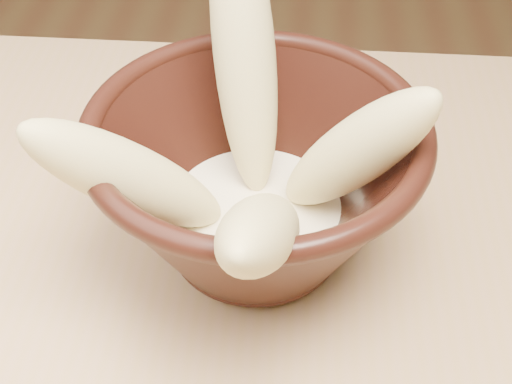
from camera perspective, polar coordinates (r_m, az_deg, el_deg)
bowl at (r=0.47m, az=-0.00°, el=0.92°), size 0.22×0.22×0.12m
milk_puddle at (r=0.49m, az=-0.00°, el=-1.65°), size 0.12×0.12×0.02m
banana_upright at (r=0.47m, az=-0.93°, el=10.95°), size 0.07×0.12×0.19m
banana_left at (r=0.43m, az=-9.99°, el=1.13°), size 0.14×0.10×0.14m
banana_right at (r=0.44m, az=7.96°, el=3.19°), size 0.12×0.09×0.14m
banana_front at (r=0.38m, az=0.43°, el=-3.19°), size 0.05×0.17×0.15m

